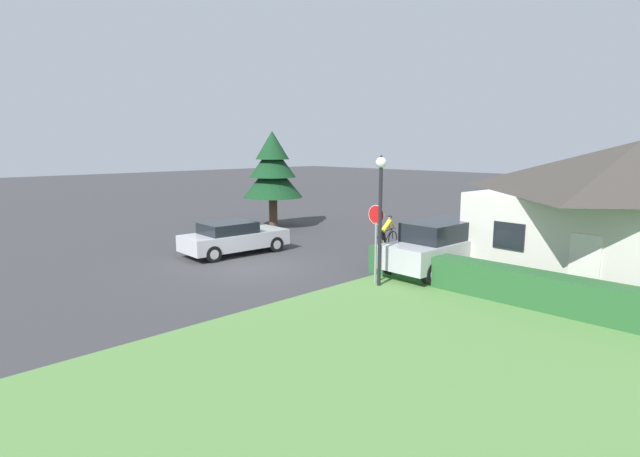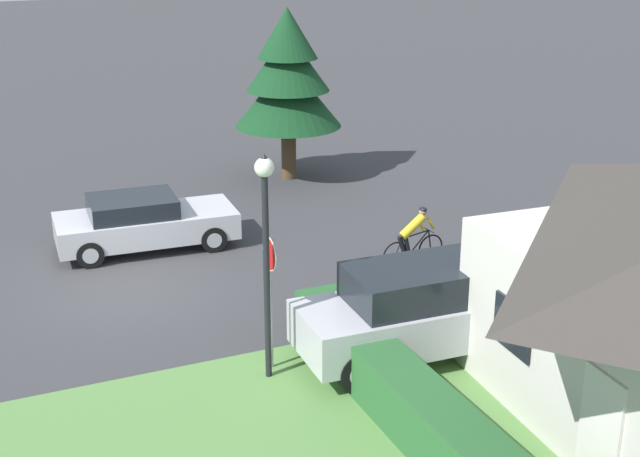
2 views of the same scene
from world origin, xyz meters
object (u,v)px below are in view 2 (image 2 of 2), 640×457
(sedan_left_lane, at_px, (144,222))
(parked_suv_right, at_px, (420,311))
(conifer_tall_near, at_px, (288,77))
(street_lamp, at_px, (266,228))
(stop_sign, at_px, (270,278))
(cyclist, at_px, (413,238))

(sedan_left_lane, height_order, parked_suv_right, parked_suv_right)
(sedan_left_lane, relative_size, conifer_tall_near, 0.85)
(sedan_left_lane, bearing_deg, parked_suv_right, -62.49)
(street_lamp, bearing_deg, stop_sign, 150.27)
(cyclist, height_order, stop_sign, stop_sign)
(stop_sign, xyz_separation_m, conifer_tall_near, (-11.59, 4.99, 1.45))
(cyclist, height_order, conifer_tall_near, conifer_tall_near)
(sedan_left_lane, bearing_deg, cyclist, -29.91)
(cyclist, xyz_separation_m, stop_sign, (3.44, -5.00, 1.15))
(stop_sign, distance_m, conifer_tall_near, 12.70)
(conifer_tall_near, bearing_deg, cyclist, 0.08)
(conifer_tall_near, bearing_deg, parked_suv_right, -10.06)
(conifer_tall_near, bearing_deg, street_lamp, -23.45)
(street_lamp, relative_size, conifer_tall_near, 0.80)
(parked_suv_right, relative_size, street_lamp, 1.11)
(stop_sign, relative_size, street_lamp, 0.62)
(cyclist, bearing_deg, parked_suv_right, -122.95)
(parked_suv_right, bearing_deg, stop_sign, 167.53)
(sedan_left_lane, relative_size, stop_sign, 1.73)
(sedan_left_lane, distance_m, cyclist, 6.88)
(cyclist, bearing_deg, street_lamp, -149.27)
(street_lamp, distance_m, conifer_tall_near, 12.96)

